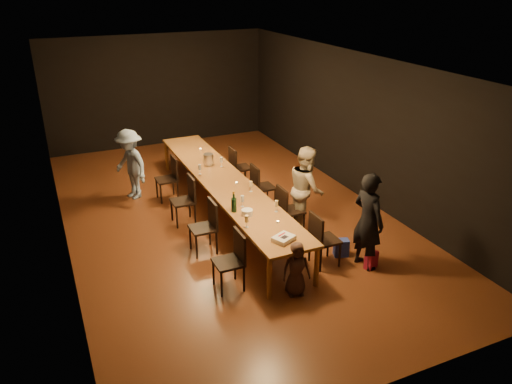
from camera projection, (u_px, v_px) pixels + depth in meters
name	position (u px, v px, depth m)	size (l,w,h in m)	color
ground	(225.00, 214.00, 10.01)	(10.00, 10.00, 0.00)	#4E2613
room_shell	(222.00, 113.00, 9.17)	(6.04, 10.04, 3.02)	black
table	(224.00, 182.00, 9.73)	(0.90, 6.00, 0.75)	brown
chair_right_0	(325.00, 239.00, 8.14)	(0.42, 0.42, 0.93)	black
chair_right_1	(291.00, 210.00, 9.14)	(0.42, 0.42, 0.93)	black
chair_right_2	(263.00, 186.00, 10.14)	(0.42, 0.42, 0.93)	black
chair_right_3	(241.00, 167.00, 11.14)	(0.42, 0.42, 0.93)	black
chair_left_0	(228.00, 262.00, 7.50)	(0.42, 0.42, 0.93)	black
chair_left_1	(203.00, 228.00, 8.50)	(0.42, 0.42, 0.93)	black
chair_left_2	(183.00, 201.00, 9.51)	(0.42, 0.42, 0.93)	black
chair_left_3	(166.00, 179.00, 10.51)	(0.42, 0.42, 0.93)	black
woman_birthday	(368.00, 221.00, 7.95)	(0.60, 0.39, 1.64)	black
woman_tan	(306.00, 188.00, 9.20)	(0.78, 0.61, 1.61)	#C6B495
man_blue	(131.00, 164.00, 10.48)	(0.97, 0.56, 1.51)	#89A9D5
child	(296.00, 269.00, 7.38)	(0.42, 0.27, 0.86)	#452D26
gift_bag_red	(371.00, 260.00, 8.16)	(0.24, 0.13, 0.28)	#B61B44
gift_bag_blue	(341.00, 248.00, 8.50)	(0.24, 0.16, 0.31)	#283DAD
birthday_cake	(284.00, 238.00, 7.50)	(0.38, 0.35, 0.07)	white
plate_stack	(247.00, 212.00, 8.27)	(0.19, 0.19, 0.11)	white
champagne_bottle	(234.00, 201.00, 8.35)	(0.09, 0.09, 0.38)	black
ice_bucket	(209.00, 159.00, 10.44)	(0.21, 0.21, 0.24)	silver
wineglass_0	(247.00, 221.00, 7.87)	(0.06, 0.06, 0.21)	beige
wineglass_1	(276.00, 206.00, 8.38)	(0.06, 0.06, 0.21)	beige
wineglass_2	(242.00, 201.00, 8.57)	(0.06, 0.06, 0.21)	silver
wineglass_3	(251.00, 186.00, 9.15)	(0.06, 0.06, 0.21)	beige
wineglass_4	(200.00, 169.00, 9.94)	(0.06, 0.06, 0.21)	silver
wineglass_5	(221.00, 162.00, 10.33)	(0.06, 0.06, 0.21)	silver
tealight_near	(278.00, 222.00, 8.04)	(0.05, 0.05, 0.03)	#B2B7B2
tealight_mid	(236.00, 183.00, 9.53)	(0.05, 0.05, 0.03)	#B2B7B2
tealight_far	(200.00, 149.00, 11.34)	(0.05, 0.05, 0.03)	#B2B7B2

